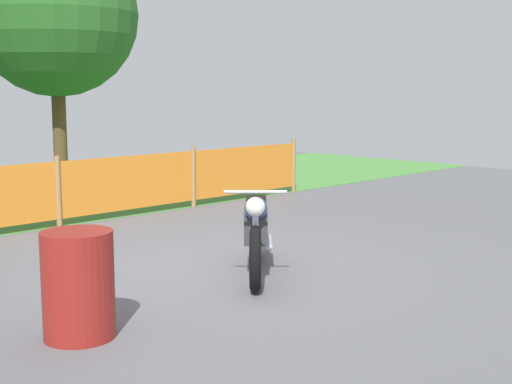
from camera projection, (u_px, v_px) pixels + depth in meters
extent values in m
cube|color=#5B5B60|center=(207.00, 268.00, 8.03)|extent=(24.00, 24.00, 0.02)
cylinder|color=#997547|center=(58.00, 192.00, 10.27)|extent=(0.08, 0.08, 1.05)
cylinder|color=#997547|center=(193.00, 177.00, 12.05)|extent=(0.08, 0.08, 1.05)
cylinder|color=#997547|center=(294.00, 166.00, 13.83)|extent=(0.08, 0.08, 1.05)
cube|color=orange|center=(131.00, 182.00, 11.16)|extent=(2.47, 0.02, 0.85)
cube|color=orange|center=(247.00, 170.00, 12.94)|extent=(2.47, 0.02, 0.85)
cylinder|color=brown|center=(60.00, 131.00, 14.30)|extent=(0.28, 0.28, 2.35)
sphere|color=#286023|center=(55.00, 13.00, 13.96)|extent=(3.29, 3.29, 3.29)
torus|color=black|center=(255.00, 259.00, 6.99)|extent=(0.56, 0.55, 0.67)
cylinder|color=silver|center=(255.00, 259.00, 6.99)|extent=(0.15, 0.15, 0.15)
torus|color=black|center=(256.00, 230.00, 8.44)|extent=(0.56, 0.55, 0.67)
cylinder|color=silver|center=(256.00, 230.00, 8.44)|extent=(0.15, 0.15, 0.15)
cube|color=#38383D|center=(256.00, 225.00, 7.74)|extent=(0.62, 0.62, 0.33)
ellipsoid|color=navy|center=(256.00, 208.00, 7.47)|extent=(0.56, 0.56, 0.23)
cube|color=black|center=(256.00, 204.00, 7.97)|extent=(0.58, 0.57, 0.10)
cube|color=silver|center=(256.00, 200.00, 8.38)|extent=(0.38, 0.38, 0.04)
cylinder|color=silver|center=(255.00, 228.00, 7.01)|extent=(0.21, 0.21, 0.59)
sphere|color=white|center=(255.00, 207.00, 6.81)|extent=(0.27, 0.27, 0.19)
cylinder|color=silver|center=(256.00, 192.00, 7.00)|extent=(0.46, 0.47, 0.03)
cylinder|color=silver|center=(269.00, 242.00, 8.08)|extent=(0.46, 0.46, 0.07)
cylinder|color=maroon|center=(78.00, 285.00, 5.68)|extent=(0.58, 0.58, 0.88)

